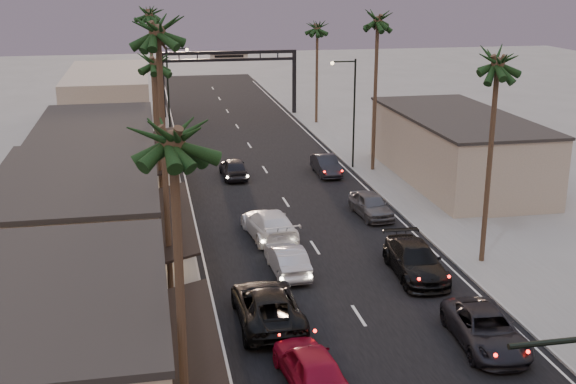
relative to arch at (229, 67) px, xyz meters
name	(u,v)px	position (x,y,z in m)	size (l,w,h in m)	color
ground	(278,190)	(0.00, -30.00, -5.53)	(200.00, 200.00, 0.00)	slate
road	(267,173)	(0.00, -25.00, -5.53)	(14.00, 120.00, 0.02)	black
sidewalk_left	(147,157)	(-9.50, -18.00, -5.47)	(5.00, 92.00, 0.12)	slate
sidewalk_right	(356,147)	(9.50, -18.00, -5.47)	(5.00, 92.00, 0.12)	slate
storefront_near	(48,368)	(-13.00, -58.00, -2.78)	(8.00, 12.00, 5.50)	#C5B696
storefront_mid	(80,230)	(-13.00, -44.00, -2.78)	(8.00, 14.00, 5.50)	gray
storefront_far	(97,160)	(-13.00, -28.00, -3.03)	(8.00, 16.00, 5.00)	#C5B696
storefront_dist	(109,101)	(-13.00, -5.00, -2.53)	(8.00, 20.00, 6.00)	gray
building_right	(456,149)	(14.00, -30.00, -3.03)	(8.00, 18.00, 5.00)	gray
arch	(229,67)	(0.00, 0.00, 0.00)	(15.20, 0.40, 7.27)	black
streetlight_right	(351,105)	(6.92, -25.00, -0.20)	(2.13, 0.30, 9.00)	black
streetlight_left	(171,86)	(-6.92, -12.00, -0.20)	(2.13, 0.30, 9.00)	black
palm_la	(172,127)	(-8.60, -61.00, 5.91)	(3.20, 3.20, 13.20)	#38281C
palm_lb	(157,23)	(-8.60, -48.00, 7.85)	(3.20, 3.20, 15.20)	#38281C
palm_lc	(155,56)	(-8.60, -34.00, 4.94)	(3.20, 3.20, 12.20)	#38281C
palm_ld	(149,10)	(-8.60, -15.00, 6.88)	(3.20, 3.20, 14.20)	#38281C
palm_ra	(499,55)	(8.60, -46.00, 5.91)	(3.20, 3.20, 13.20)	#38281C
palm_rb	(378,15)	(8.60, -26.00, 6.88)	(3.20, 3.20, 14.20)	#38281C
palm_rc	(317,24)	(8.60, -6.00, 4.94)	(3.20, 3.20, 12.20)	#38281C
palm_far	(150,10)	(-8.30, 8.00, 5.91)	(3.20, 3.20, 13.20)	#38281C
oncoming_red	(310,365)	(-3.56, -56.34, -4.69)	(1.98, 4.93, 1.68)	maroon
oncoming_pickup	(267,306)	(-4.33, -50.84, -4.68)	(2.84, 6.15, 1.71)	black
oncoming_silver	(287,260)	(-2.32, -45.34, -4.76)	(1.64, 4.69, 1.55)	#9D9EA2
oncoming_white	(269,224)	(-2.35, -39.84, -4.65)	(2.47, 6.08, 1.76)	white
oncoming_dgrey	(234,168)	(-2.81, -25.90, -4.74)	(1.88, 4.67, 1.59)	black
curbside_near	(486,329)	(4.55, -54.76, -4.76)	(2.55, 5.53, 1.54)	black
curbside_black	(415,260)	(4.29, -47.00, -4.67)	(2.41, 5.94, 1.72)	black
curbside_grey	(371,205)	(4.94, -37.12, -4.74)	(1.87, 4.66, 1.59)	#454649
curbside_far	(326,165)	(4.58, -26.38, -4.77)	(1.62, 4.64, 1.53)	black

